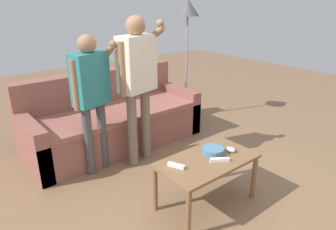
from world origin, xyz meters
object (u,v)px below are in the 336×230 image
object	(u,v)px
coffee_table	(207,166)
game_remote_wand_far	(220,160)
player_left	(91,90)
game_remote_wand_near	(176,166)
player_center	(137,75)
couch	(113,120)
game_remote_nunchuk	(231,149)
floor_lamp	(188,18)
snack_bowl	(213,151)

from	to	relation	value
coffee_table	game_remote_wand_far	world-z (taller)	game_remote_wand_far
player_left	game_remote_wand_near	distance (m)	1.17
player_center	game_remote_wand_far	xyz separation A→B (m)	(0.07, -1.11, -0.53)
couch	game_remote_nunchuk	size ratio (longest dim) A/B	24.30
game_remote_nunchuk	player_center	bearing A→B (deg)	104.92
floor_lamp	player_center	distance (m)	1.57
floor_lamp	player_left	size ratio (longest dim) A/B	1.20
snack_bowl	floor_lamp	size ratio (longest dim) A/B	0.11
game_remote_wand_far	snack_bowl	bearing A→B (deg)	67.02
floor_lamp	player_left	distance (m)	1.97
player_left	game_remote_nunchuk	bearing A→B (deg)	-57.64
game_remote_nunchuk	floor_lamp	distance (m)	2.27
coffee_table	player_center	world-z (taller)	player_center
snack_bowl	floor_lamp	bearing A→B (deg)	54.57
player_left	game_remote_wand_near	size ratio (longest dim) A/B	9.67
coffee_table	player_center	distance (m)	1.19
game_remote_nunchuk	player_left	size ratio (longest dim) A/B	0.06
coffee_table	snack_bowl	bearing A→B (deg)	17.97
floor_lamp	game_remote_wand_far	distance (m)	2.42
coffee_table	snack_bowl	distance (m)	0.15
coffee_table	player_left	size ratio (longest dim) A/B	0.61
couch	floor_lamp	distance (m)	1.77
player_left	coffee_table	bearing A→B (deg)	-66.98
game_remote_wand_near	player_left	bearing A→B (deg)	100.09
couch	game_remote_wand_far	bearing A→B (deg)	-87.63
game_remote_wand_near	game_remote_wand_far	bearing A→B (deg)	-24.64
coffee_table	game_remote_nunchuk	world-z (taller)	game_remote_nunchuk
couch	snack_bowl	bearing A→B (deg)	-85.52
coffee_table	floor_lamp	bearing A→B (deg)	52.77
floor_lamp	player_left	world-z (taller)	floor_lamp
snack_bowl	game_remote_wand_near	distance (m)	0.40
player_center	game_remote_wand_far	world-z (taller)	player_center
game_remote_nunchuk	player_left	world-z (taller)	player_left
player_center	game_remote_wand_near	world-z (taller)	player_center
floor_lamp	player_center	size ratio (longest dim) A/B	1.08
player_left	game_remote_wand_near	xyz separation A→B (m)	(0.19, -1.07, -0.43)
game_remote_wand_near	couch	bearing A→B (deg)	79.93
couch	game_remote_nunchuk	world-z (taller)	couch
floor_lamp	player_center	bearing A→B (deg)	-152.04
game_remote_wand_near	game_remote_wand_far	xyz separation A→B (m)	(0.35, -0.16, -0.00)
game_remote_nunchuk	player_center	distance (m)	1.21
coffee_table	game_remote_wand_near	xyz separation A→B (m)	(-0.29, 0.07, 0.08)
player_left	couch	bearing A→B (deg)	46.23
couch	game_remote_nunchuk	xyz separation A→B (m)	(0.28, -1.66, 0.18)
game_remote_nunchuk	floor_lamp	world-z (taller)	floor_lamp
game_remote_wand_near	coffee_table	bearing A→B (deg)	-12.99
game_remote_nunchuk	game_remote_wand_far	size ratio (longest dim) A/B	0.57
snack_bowl	game_remote_wand_far	distance (m)	0.14
snack_bowl	game_remote_nunchuk	world-z (taller)	snack_bowl
couch	game_remote_wand_far	world-z (taller)	couch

